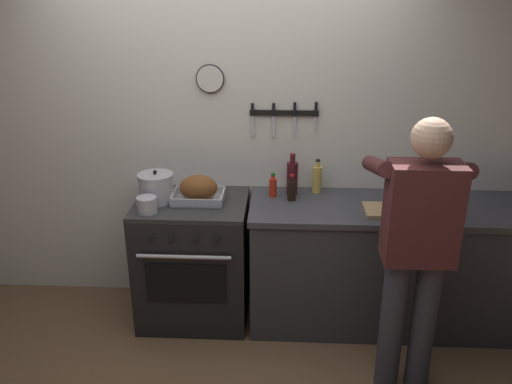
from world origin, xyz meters
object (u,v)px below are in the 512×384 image
stove (194,260)px  roasting_pan (198,190)px  cutting_board (392,210)px  stock_pot (156,187)px  bottle_hot_sauce (273,187)px  saucepan (147,205)px  bottle_cooking_oil (317,179)px  bottle_soy_sauce (292,190)px  person_cook (417,243)px  bottle_wine_red (292,177)px  bottle_dish_soap (401,189)px

stove → roasting_pan: roasting_pan is taller
cutting_board → stock_pot: bearing=176.1°
cutting_board → bottle_hot_sauce: (-0.78, 0.23, 0.06)m
saucepan → bottle_cooking_oil: size_ratio=0.53×
bottle_soy_sauce → bottle_hot_sauce: 0.14m
bottle_cooking_oil → bottle_soy_sauce: bottle_cooking_oil is taller
stove → stock_pot: 0.59m
person_cook → bottle_cooking_oil: size_ratio=6.78×
person_cook → bottle_cooking_oil: bearing=42.4°
person_cook → bottle_wine_red: person_cook is taller
saucepan → stove: bearing=37.7°
bottle_dish_soap → person_cook: bearing=-94.7°
bottle_dish_soap → bottle_soy_sauce: size_ratio=1.23×
stove → bottle_cooking_oil: bottle_cooking_oil is taller
person_cook → cutting_board: (-0.02, 0.55, -0.04)m
cutting_board → bottle_wine_red: (-0.65, 0.28, 0.11)m
saucepan → bottle_cooking_oil: bearing=20.3°
roasting_pan → saucepan: size_ratio=2.70×
stove → saucepan: size_ratio=6.91×
saucepan → bottle_soy_sauce: 0.97m
bottle_cooking_oil → bottle_dish_soap: size_ratio=1.07×
person_cook → roasting_pan: size_ratio=4.72×
roasting_pan → bottle_cooking_oil: bottle_cooking_oil is taller
stock_pot → bottle_hot_sauce: (0.79, 0.12, -0.03)m
bottle_soy_sauce → bottle_cooking_oil: bearing=41.4°
bottle_hot_sauce → saucepan: bearing=-158.7°
saucepan → bottle_soy_sauce: size_ratio=0.70×
stock_pot → bottle_soy_sauce: (0.92, 0.06, -0.02)m
bottle_wine_red → bottle_hot_sauce: bearing=-158.9°
stock_pot → bottle_dish_soap: 1.65m
roasting_pan → bottle_soy_sauce: bearing=5.0°
bottle_dish_soap → bottle_hot_sauce: 0.87m
bottle_dish_soap → stock_pot: bearing=-178.2°
saucepan → bottle_cooking_oil: (1.12, 0.41, 0.05)m
stove → stock_pot: (-0.23, 0.00, 0.55)m
cutting_board → bottle_wine_red: size_ratio=1.21×
stove → bottle_hot_sauce: bottle_hot_sauce is taller
person_cook → roasting_pan: person_cook is taller
roasting_pan → bottle_cooking_oil: size_ratio=1.44×
stock_pot → cutting_board: stock_pot is taller
bottle_wine_red → bottle_soy_sauce: bottle_wine_red is taller
bottle_dish_soap → bottle_wine_red: (-0.73, 0.12, 0.03)m
stock_pot → bottle_dish_soap: bearing=1.8°
person_cook → cutting_board: person_cook is taller
person_cook → bottle_dish_soap: size_ratio=7.27×
stock_pot → bottle_wine_red: 0.94m
person_cook → bottle_soy_sauce: person_cook is taller
bottle_cooking_oil → stove: bearing=-165.9°
saucepan → bottle_wine_red: bottle_wine_red is taller
roasting_pan → bottle_hot_sauce: size_ratio=2.04×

